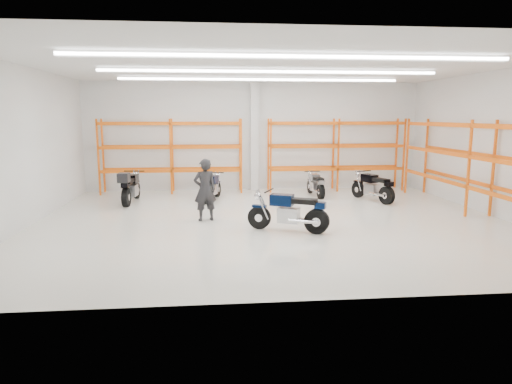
{
  "coord_description": "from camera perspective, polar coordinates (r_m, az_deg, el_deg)",
  "views": [
    {
      "loc": [
        -1.77,
        -13.23,
        3.11
      ],
      "look_at": [
        -0.44,
        0.5,
        0.8
      ],
      "focal_mm": 32.0,
      "sensor_mm": 36.0,
      "label": 1
    }
  ],
  "objects": [
    {
      "name": "motorcycle_main",
      "position": [
        12.38,
        4.44,
        -2.6
      ],
      "size": [
        2.14,
        1.14,
        1.12
      ],
      "color": "black",
      "rests_on": "ground"
    },
    {
      "name": "pallet_racking_back_left",
      "position": [
        18.83,
        -10.52,
        5.31
      ],
      "size": [
        5.67,
        0.87,
        3.0
      ],
      "color": "orange",
      "rests_on": "ground"
    },
    {
      "name": "motorcycle_back_d",
      "position": [
        17.27,
        14.51,
        0.51
      ],
      "size": [
        1.03,
        2.09,
        1.08
      ],
      "color": "black",
      "rests_on": "ground"
    },
    {
      "name": "standing_man",
      "position": [
        13.67,
        -6.4,
        0.27
      ],
      "size": [
        0.77,
        0.6,
        1.87
      ],
      "primitive_type": "imported",
      "rotation": [
        0.0,
        0.0,
        3.39
      ],
      "color": "black",
      "rests_on": "ground"
    },
    {
      "name": "pallet_racking_side",
      "position": [
        15.65,
        26.39,
        3.76
      ],
      "size": [
        0.87,
        9.07,
        3.0
      ],
      "color": "orange",
      "rests_on": "ground"
    },
    {
      "name": "motorcycle_back_b",
      "position": [
        16.91,
        -5.73,
        0.47
      ],
      "size": [
        0.92,
        1.98,
        1.0
      ],
      "color": "black",
      "rests_on": "ground"
    },
    {
      "name": "room_shell",
      "position": [
        13.37,
        2.12,
        10.23
      ],
      "size": [
        14.02,
        12.02,
        4.51
      ],
      "color": "silver",
      "rests_on": "ground"
    },
    {
      "name": "structural_column",
      "position": [
        19.15,
        -0.22,
        6.93
      ],
      "size": [
        0.32,
        0.32,
        4.5
      ],
      "primitive_type": "cube",
      "color": "white",
      "rests_on": "ground"
    },
    {
      "name": "motorcycle_back_a",
      "position": [
        16.91,
        -15.48,
        0.53
      ],
      "size": [
        0.74,
        2.34,
        1.2
      ],
      "color": "black",
      "rests_on": "ground"
    },
    {
      "name": "ground",
      "position": [
        13.71,
        2.05,
        -3.62
      ],
      "size": [
        14.0,
        14.0,
        0.0
      ],
      "primitive_type": "plane",
      "color": "silver",
      "rests_on": "ground"
    },
    {
      "name": "pallet_racking_back_right",
      "position": [
        19.46,
        9.95,
        5.46
      ],
      "size": [
        5.67,
        0.87,
        3.0
      ],
      "color": "orange",
      "rests_on": "ground"
    },
    {
      "name": "motorcycle_back_c",
      "position": [
        17.92,
        7.51,
        0.85
      ],
      "size": [
        0.63,
        1.91,
        0.94
      ],
      "color": "black",
      "rests_on": "ground"
    }
  ]
}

